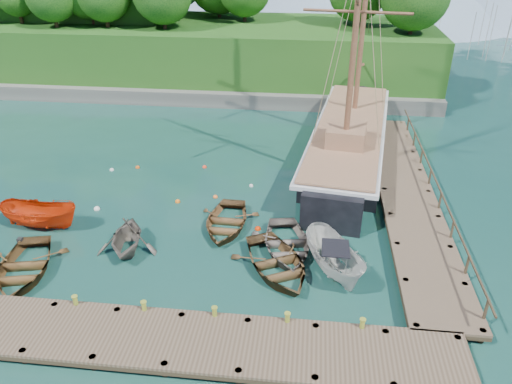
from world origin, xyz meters
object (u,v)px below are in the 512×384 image
rowboat_3 (286,251)px  rowboat_4 (226,227)px  schooner (348,145)px  motorboat_orange (43,227)px  rowboat_0 (24,274)px  rowboat_2 (276,271)px  cabin_boat_white (333,272)px  rowboat_1 (128,250)px

rowboat_3 → rowboat_4: rowboat_3 is taller
rowboat_4 → schooner: bearing=56.5°
motorboat_orange → schooner: schooner is taller
rowboat_0 → rowboat_2: size_ratio=0.98×
schooner → rowboat_3: bearing=-99.0°
cabin_boat_white → rowboat_3: bearing=123.0°
rowboat_0 → motorboat_orange: size_ratio=1.11×
rowboat_1 → rowboat_3: 8.15m
rowboat_3 → rowboat_4: (-3.46, 1.82, 0.00)m
rowboat_1 → rowboat_3: bearing=-3.1°
rowboat_1 → rowboat_2: size_ratio=0.70×
rowboat_2 → rowboat_3: (0.37, 1.72, 0.00)m
motorboat_orange → cabin_boat_white: (15.94, -2.21, 0.00)m
rowboat_3 → motorboat_orange: size_ratio=1.07×
rowboat_2 → cabin_boat_white: size_ratio=1.06×
rowboat_0 → schooner: (16.03, 15.15, 1.06)m
rowboat_1 → motorboat_orange: size_ratio=0.80×
cabin_boat_white → schooner: (1.23, 13.31, 1.06)m
rowboat_0 → schooner: 22.08m
rowboat_4 → cabin_boat_white: 6.73m
schooner → rowboat_2: bearing=-98.4°
rowboat_3 → motorboat_orange: bearing=166.7°
rowboat_4 → motorboat_orange: motorboat_orange is taller
schooner → cabin_boat_white: bearing=-87.2°
motorboat_orange → rowboat_1: bearing=-102.0°
rowboat_1 → rowboat_2: 7.78m
motorboat_orange → cabin_boat_white: 16.09m
rowboat_3 → schooner: size_ratio=0.18×
rowboat_1 → rowboat_3: rowboat_1 is taller
motorboat_orange → cabin_boat_white: bearing=-93.9°
rowboat_3 → schooner: (3.62, 11.79, 1.06)m
rowboat_0 → motorboat_orange: 4.21m
schooner → rowboat_0: bearing=-128.6°
rowboat_4 → motorboat_orange: 10.16m
motorboat_orange → schooner: 20.48m
rowboat_2 → rowboat_4: rowboat_2 is taller
rowboat_2 → rowboat_3: rowboat_2 is taller
rowboat_0 → motorboat_orange: (-1.15, 4.05, 0.00)m
rowboat_1 → motorboat_orange: (-5.45, 1.57, 0.00)m
rowboat_0 → rowboat_4: rowboat_0 is taller
rowboat_0 → cabin_boat_white: cabin_boat_white is taller
rowboat_4 → cabin_boat_white: cabin_boat_white is taller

